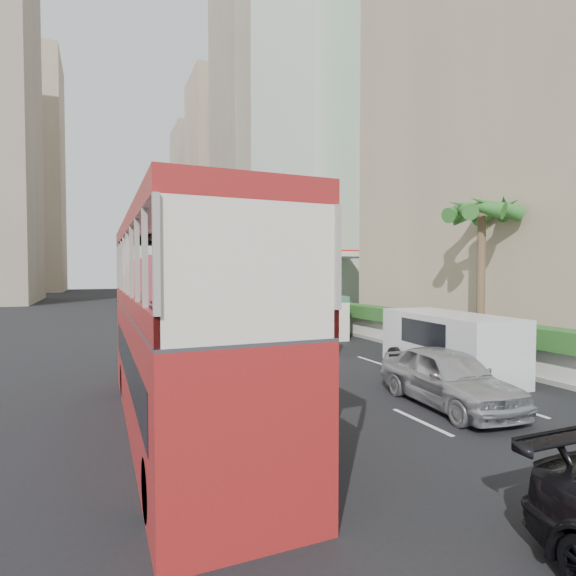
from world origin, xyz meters
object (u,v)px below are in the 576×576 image
palm_tree (481,281)px  panel_van_far (267,308)px  shell_station (325,284)px  van_asset (257,336)px  minibus_far (315,315)px  car_silver_lane_a (247,362)px  double_decker_bus (181,323)px  panel_van_near (448,344)px  car_silver_lane_b (448,406)px  minibus_near (292,325)px

palm_tree → panel_van_far: bearing=100.0°
palm_tree → shell_station: bearing=83.4°
van_asset → minibus_far: minibus_far is taller
minibus_far → panel_van_far: 9.48m
minibus_far → panel_van_far: bearing=91.1°
van_asset → panel_van_far: bearing=65.4°
minibus_far → panel_van_far: size_ratio=1.15×
panel_van_far → shell_station: shell_station is taller
car_silver_lane_a → palm_tree: size_ratio=0.76×
shell_station → minibus_far: bearing=-120.7°
minibus_far → car_silver_lane_a: bearing=-131.6°
double_decker_bus → panel_van_near: size_ratio=1.95×
panel_van_far → palm_tree: size_ratio=0.75×
panel_van_far → shell_station: (5.45, 0.53, 1.79)m
car_silver_lane_b → palm_tree: size_ratio=0.76×
minibus_far → panel_van_near: 11.18m
minibus_near → minibus_far: bearing=47.4°
car_silver_lane_a → van_asset: size_ratio=1.12×
car_silver_lane_b → panel_van_far: size_ratio=1.01×
palm_tree → panel_van_near: bearing=-150.3°
car_silver_lane_a → panel_van_far: size_ratio=1.02×
panel_van_near → van_asset: bearing=110.5°
car_silver_lane_a → palm_tree: bearing=-6.6°
panel_van_near → palm_tree: bearing=35.4°
van_asset → shell_station: shell_station is taller
car_silver_lane_b → shell_station: 25.89m
panel_van_near → panel_van_far: panel_van_near is taller
car_silver_lane_b → panel_van_near: panel_van_near is taller
double_decker_bus → minibus_near: bearing=53.0°
car_silver_lane_a → panel_van_far: bearing=76.8°
minibus_near → panel_van_near: size_ratio=0.95×
minibus_far → palm_tree: bearing=-63.4°
car_silver_lane_a → minibus_near: (2.97, 2.13, 1.19)m
car_silver_lane_a → palm_tree: palm_tree is taller
car_silver_lane_a → car_silver_lane_b: 8.82m
panel_van_near → palm_tree: palm_tree is taller
car_silver_lane_b → shell_station: (8.81, 24.19, 2.75)m
shell_station → car_silver_lane_a: bearing=-127.1°
car_silver_lane_a → minibus_far: bearing=54.4°
double_decker_bus → car_silver_lane_a: 8.38m
minibus_near → palm_tree: (6.94, -5.11, 2.19)m
minibus_near → double_decker_bus: bearing=-130.2°
car_silver_lane_a → shell_station: 20.27m
panel_van_near → panel_van_far: (0.56, 20.65, -0.17)m
car_silver_lane_a → panel_van_near: panel_van_near is taller
double_decker_bus → car_silver_lane_b: double_decker_bus is taller
car_silver_lane_b → panel_van_near: bearing=52.7°
minibus_far → car_silver_lane_b: bearing=-97.4°
minibus_near → palm_tree: size_ratio=0.84×
minibus_near → shell_station: (9.14, 13.89, 1.56)m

